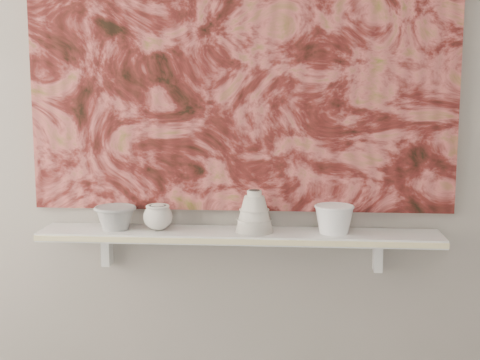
# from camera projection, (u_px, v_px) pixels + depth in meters

# --- Properties ---
(wall_back) EXTENTS (3.60, 0.00, 3.60)m
(wall_back) POSITION_uv_depth(u_px,v_px,m) (241.00, 109.00, 2.36)
(wall_back) COLOR gray
(wall_back) RESTS_ON floor
(shelf) EXTENTS (1.40, 0.18, 0.03)m
(shelf) POSITION_uv_depth(u_px,v_px,m) (239.00, 235.00, 2.33)
(shelf) COLOR silver
(shelf) RESTS_ON wall_back
(shelf_stripe) EXTENTS (1.40, 0.01, 0.02)m
(shelf_stripe) POSITION_uv_depth(u_px,v_px,m) (237.00, 242.00, 2.24)
(shelf_stripe) COLOR beige
(shelf_stripe) RESTS_ON shelf
(bracket_left) EXTENTS (0.03, 0.06, 0.12)m
(bracket_left) POSITION_uv_depth(u_px,v_px,m) (107.00, 249.00, 2.45)
(bracket_left) COLOR silver
(bracket_left) RESTS_ON wall_back
(bracket_right) EXTENTS (0.03, 0.06, 0.12)m
(bracket_right) POSITION_uv_depth(u_px,v_px,m) (378.00, 254.00, 2.37)
(bracket_right) COLOR silver
(bracket_right) RESTS_ON wall_back
(painting) EXTENTS (1.50, 0.02, 1.10)m
(painting) POSITION_uv_depth(u_px,v_px,m) (241.00, 55.00, 2.32)
(painting) COLOR maroon
(painting) RESTS_ON wall_back
(house_motif) EXTENTS (0.09, 0.00, 0.08)m
(house_motif) POSITION_uv_depth(u_px,v_px,m) (369.00, 144.00, 2.32)
(house_motif) COLOR black
(house_motif) RESTS_ON painting
(bowl_grey) EXTENTS (0.19, 0.19, 0.09)m
(bowl_grey) POSITION_uv_depth(u_px,v_px,m) (115.00, 217.00, 2.36)
(bowl_grey) COLOR gray
(bowl_grey) RESTS_ON shelf
(cup_cream) EXTENTS (0.11, 0.11, 0.09)m
(cup_cream) POSITION_uv_depth(u_px,v_px,m) (158.00, 217.00, 2.34)
(cup_cream) COLOR beige
(cup_cream) RESTS_ON shelf
(bell_vessel) EXTENTS (0.16, 0.16, 0.15)m
(bell_vessel) POSITION_uv_depth(u_px,v_px,m) (254.00, 211.00, 2.31)
(bell_vessel) COLOR beige
(bell_vessel) RESTS_ON shelf
(bowl_white) EXTENTS (0.18, 0.18, 0.10)m
(bowl_white) POSITION_uv_depth(u_px,v_px,m) (334.00, 219.00, 2.30)
(bowl_white) COLOR white
(bowl_white) RESTS_ON shelf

